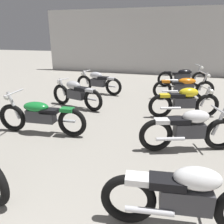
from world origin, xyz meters
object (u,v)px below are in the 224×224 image
at_px(motorcycle_left_row_3, 76,93).
at_px(motorcycle_left_row_4, 98,82).
at_px(motorcycle_right_row_5, 183,76).
at_px(motorcycle_right_row_2, 190,129).
at_px(motorcycle_left_row_2, 40,115).
at_px(motorcycle_right_row_4, 184,87).
at_px(motorcycle_right_row_1, 186,197).
at_px(motorcycle_right_row_3, 185,102).

relative_size(motorcycle_left_row_3, motorcycle_left_row_4, 0.98).
bearing_deg(motorcycle_right_row_5, motorcycle_left_row_4, -145.10).
xyz_separation_m(motorcycle_right_row_2, motorcycle_right_row_5, (-0.07, 6.01, -0.01)).
distance_m(motorcycle_left_row_2, motorcycle_right_row_5, 6.90).
relative_size(motorcycle_left_row_3, motorcycle_right_row_4, 0.90).
distance_m(motorcycle_left_row_4, motorcycle_right_row_4, 3.20).
xyz_separation_m(motorcycle_right_row_1, motorcycle_right_row_5, (0.04, 8.03, -0.01)).
relative_size(motorcycle_right_row_1, motorcycle_right_row_4, 0.92).
bearing_deg(motorcycle_left_row_3, motorcycle_left_row_4, 87.85).
bearing_deg(motorcycle_left_row_3, motorcycle_right_row_2, -30.18).
xyz_separation_m(motorcycle_left_row_3, motorcycle_right_row_4, (3.26, 1.96, -0.01)).
xyz_separation_m(motorcycle_left_row_2, motorcycle_right_row_1, (3.14, -1.91, 0.01)).
height_order(motorcycle_right_row_3, motorcycle_right_row_5, motorcycle_right_row_5).
xyz_separation_m(motorcycle_left_row_4, motorcycle_right_row_2, (3.24, -3.80, 0.00)).
bearing_deg(motorcycle_right_row_1, motorcycle_left_row_4, 118.20).
xyz_separation_m(motorcycle_right_row_2, motorcycle_right_row_4, (-0.04, 3.88, -0.01)).
height_order(motorcycle_left_row_4, motorcycle_right_row_4, motorcycle_right_row_4).
distance_m(motorcycle_left_row_2, motorcycle_left_row_4, 3.91).
bearing_deg(motorcycle_right_row_2, motorcycle_right_row_4, 90.63).
bearing_deg(motorcycle_right_row_3, motorcycle_right_row_4, 89.42).
distance_m(motorcycle_right_row_1, motorcycle_right_row_4, 5.91).
height_order(motorcycle_left_row_3, motorcycle_right_row_3, same).
relative_size(motorcycle_left_row_2, motorcycle_right_row_1, 1.10).
height_order(motorcycle_left_row_3, motorcycle_left_row_4, same).
bearing_deg(motorcycle_right_row_5, motorcycle_right_row_2, -89.32).
height_order(motorcycle_left_row_4, motorcycle_right_row_3, same).
relative_size(motorcycle_left_row_4, motorcycle_right_row_3, 1.03).
bearing_deg(motorcycle_left_row_4, motorcycle_left_row_2, -90.21).
bearing_deg(motorcycle_left_row_2, motorcycle_right_row_4, 51.27).
xyz_separation_m(motorcycle_left_row_2, motorcycle_left_row_4, (0.01, 3.91, 0.01)).
bearing_deg(motorcycle_right_row_4, motorcycle_right_row_1, -90.68).
bearing_deg(motorcycle_right_row_5, motorcycle_right_row_4, -89.24).
distance_m(motorcycle_right_row_1, motorcycle_right_row_2, 2.03).
relative_size(motorcycle_right_row_4, motorcycle_right_row_5, 1.00).
distance_m(motorcycle_left_row_4, motorcycle_right_row_3, 3.68).
height_order(motorcycle_right_row_1, motorcycle_right_row_4, motorcycle_right_row_4).
bearing_deg(motorcycle_right_row_2, motorcycle_left_row_2, -177.94).
distance_m(motorcycle_right_row_2, motorcycle_right_row_3, 1.93).
bearing_deg(motorcycle_right_row_3, motorcycle_right_row_5, 90.12).
distance_m(motorcycle_right_row_4, motorcycle_right_row_5, 2.12).
distance_m(motorcycle_left_row_3, motorcycle_right_row_1, 5.08).
distance_m(motorcycle_right_row_2, motorcycle_right_row_4, 3.88).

